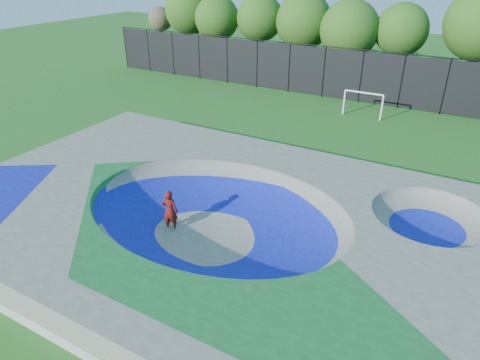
# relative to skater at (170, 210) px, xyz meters

# --- Properties ---
(ground) EXTENTS (120.00, 120.00, 0.00)m
(ground) POSITION_rel_skater_xyz_m (1.95, 0.47, -0.92)
(ground) COLOR #1E5B19
(ground) RESTS_ON ground
(skate_deck) EXTENTS (22.00, 14.00, 1.50)m
(skate_deck) POSITION_rel_skater_xyz_m (1.95, 0.47, -0.17)
(skate_deck) COLOR gray
(skate_deck) RESTS_ON ground
(skater) EXTENTS (0.76, 0.60, 1.83)m
(skater) POSITION_rel_skater_xyz_m (0.00, 0.00, 0.00)
(skater) COLOR #AC180D
(skater) RESTS_ON ground
(skateboard) EXTENTS (0.80, 0.29, 0.05)m
(skateboard) POSITION_rel_skater_xyz_m (0.00, 0.00, -0.89)
(skateboard) COLOR black
(skateboard) RESTS_ON ground
(soccer_goal) EXTENTS (2.80, 0.12, 1.85)m
(soccer_goal) POSITION_rel_skater_xyz_m (3.13, 18.01, 0.36)
(soccer_goal) COLOR white
(soccer_goal) RESTS_ON ground
(fence) EXTENTS (48.09, 0.09, 4.04)m
(fence) POSITION_rel_skater_xyz_m (1.95, 21.47, 1.18)
(fence) COLOR black
(fence) RESTS_ON ground
(treeline) EXTENTS (51.88, 7.79, 8.49)m
(treeline) POSITION_rel_skater_xyz_m (4.58, 26.57, 4.08)
(treeline) COLOR #402920
(treeline) RESTS_ON ground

